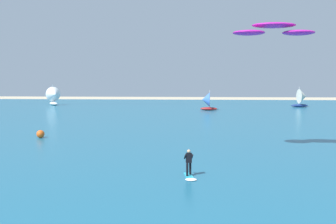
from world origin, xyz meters
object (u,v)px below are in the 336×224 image
at_px(kitesurfer, 189,167).
at_px(sailboat_heeled_over, 206,101).
at_px(kite, 274,30).
at_px(sailboat_center_horizon, 302,98).
at_px(sailboat_trailing, 54,96).
at_px(marker_buoy, 40,134).

height_order(kitesurfer, sailboat_heeled_over, sailboat_heeled_over).
distance_m(kite, sailboat_heeled_over, 40.03).
distance_m(sailboat_center_horizon, sailboat_trailing, 52.30).
bearing_deg(sailboat_trailing, sailboat_heeled_over, -17.63).
distance_m(kitesurfer, sailboat_heeled_over, 46.94).
bearing_deg(sailboat_center_horizon, marker_buoy, -132.49).
distance_m(sailboat_heeled_over, sailboat_center_horizon, 21.58).
height_order(kitesurfer, sailboat_center_horizon, sailboat_center_horizon).
bearing_deg(kite, sailboat_heeled_over, 95.21).
bearing_deg(sailboat_trailing, sailboat_center_horizon, -1.94).
relative_size(kitesurfer, kite, 0.31).
xyz_separation_m(sailboat_heeled_over, marker_buoy, (-18.06, -32.81, -1.30)).
bearing_deg(kitesurfer, marker_buoy, 137.01).
relative_size(kitesurfer, sailboat_trailing, 0.45).
xyz_separation_m(kitesurfer, sailboat_center_horizon, (22.84, 55.37, 1.29)).
bearing_deg(sailboat_trailing, kitesurfer, -62.75).
bearing_deg(kite, kitesurfer, -130.17).
xyz_separation_m(kite, sailboat_center_horizon, (16.26, 47.57, -7.95)).
xyz_separation_m(sailboat_trailing, marker_buoy, (14.39, -43.12, -1.66)).
bearing_deg(kitesurfer, sailboat_heeled_over, 86.30).
height_order(kitesurfer, sailboat_trailing, sailboat_trailing).
distance_m(sailboat_center_horizon, marker_buoy, 56.10).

